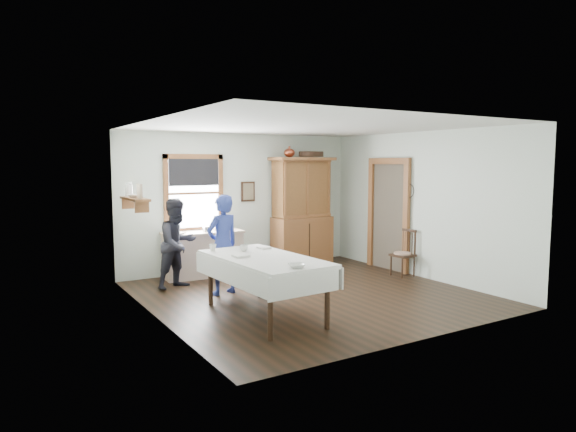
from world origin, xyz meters
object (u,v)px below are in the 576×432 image
(dining_table, at_px, (264,287))
(pail, at_px, (275,261))
(china_hutch, at_px, (302,211))
(woman_blue, at_px, (223,248))
(wicker_basket, at_px, (296,261))
(work_counter, at_px, (203,254))
(spindle_chair, at_px, (403,253))
(figure_dark, at_px, (178,247))

(dining_table, xyz_separation_m, pail, (1.75, 2.73, -0.26))
(china_hutch, relative_size, woman_blue, 1.49)
(pail, relative_size, woman_blue, 0.22)
(dining_table, distance_m, woman_blue, 1.45)
(dining_table, xyz_separation_m, wicker_basket, (2.22, 2.72, -0.32))
(work_counter, distance_m, dining_table, 2.82)
(china_hutch, xyz_separation_m, pail, (-0.70, -0.09, -0.96))
(spindle_chair, height_order, pail, spindle_chair)
(woman_blue, distance_m, figure_dark, 0.92)
(china_hutch, height_order, woman_blue, china_hutch)
(pail, xyz_separation_m, wicker_basket, (0.48, -0.01, -0.07))
(work_counter, relative_size, woman_blue, 0.99)
(work_counter, xyz_separation_m, spindle_chair, (3.22, -1.93, 0.02))
(spindle_chair, relative_size, pail, 2.72)
(pail, height_order, wicker_basket, pail)
(pail, distance_m, wicker_basket, 0.48)
(china_hutch, relative_size, wicker_basket, 6.83)
(work_counter, distance_m, pail, 1.54)
(dining_table, distance_m, pail, 3.25)
(dining_table, bearing_deg, figure_dark, 102.15)
(wicker_basket, bearing_deg, woman_blue, -149.47)
(work_counter, height_order, spindle_chair, spindle_chair)
(woman_blue, bearing_deg, work_counter, -111.63)
(pail, height_order, woman_blue, woman_blue)
(pail, bearing_deg, work_counter, 176.95)
(dining_table, bearing_deg, work_counter, 85.33)
(pail, xyz_separation_m, figure_dark, (-2.22, -0.54, 0.55))
(dining_table, height_order, spindle_chair, spindle_chair)
(china_hutch, xyz_separation_m, figure_dark, (-2.92, -0.63, -0.41))
(pail, relative_size, figure_dark, 0.23)
(china_hutch, relative_size, spindle_chair, 2.53)
(dining_table, relative_size, figure_dark, 1.47)
(china_hutch, distance_m, pail, 1.19)
(china_hutch, bearing_deg, woman_blue, -149.87)
(spindle_chair, xyz_separation_m, woman_blue, (-3.44, 0.53, 0.31))
(work_counter, xyz_separation_m, figure_dark, (-0.70, -0.62, 0.28))
(china_hutch, height_order, wicker_basket, china_hutch)
(work_counter, bearing_deg, dining_table, -91.39)
(wicker_basket, bearing_deg, spindle_chair, -56.33)
(figure_dark, bearing_deg, woman_blue, -78.43)
(woman_blue, bearing_deg, china_hutch, -162.78)
(work_counter, xyz_separation_m, woman_blue, (-0.22, -1.39, 0.32))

